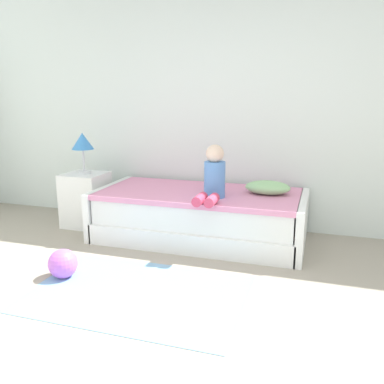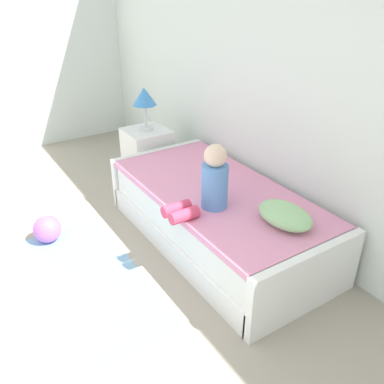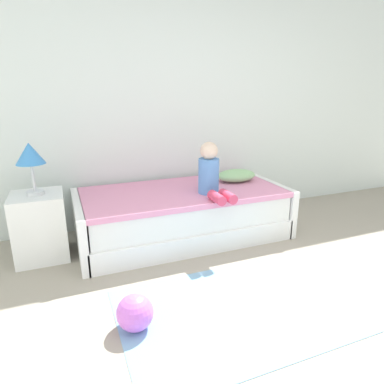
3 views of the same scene
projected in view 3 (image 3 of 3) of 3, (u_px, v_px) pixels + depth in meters
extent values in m
plane|color=#9E9384|center=(382.00, 358.00, 1.91)|extent=(9.20, 9.20, 0.00)
cube|color=silver|center=(203.00, 92.00, 3.79)|extent=(7.20, 0.10, 2.90)
cube|color=white|center=(183.00, 227.00, 3.49)|extent=(2.00, 1.00, 0.20)
cube|color=white|center=(183.00, 206.00, 3.42)|extent=(1.94, 0.94, 0.25)
cube|color=pink|center=(183.00, 192.00, 3.38)|extent=(1.98, 0.98, 0.05)
cube|color=white|center=(80.00, 228.00, 3.08)|extent=(0.07, 1.00, 0.50)
cube|color=white|center=(267.00, 201.00, 3.81)|extent=(0.07, 1.00, 0.50)
cube|color=white|center=(40.00, 226.00, 2.98)|extent=(0.44, 0.44, 0.60)
cylinder|color=silver|center=(35.00, 193.00, 2.89)|extent=(0.15, 0.15, 0.03)
cylinder|color=silver|center=(33.00, 178.00, 2.85)|extent=(0.02, 0.02, 0.24)
cone|color=#3F8CD8|center=(30.00, 153.00, 2.79)|extent=(0.24, 0.24, 0.18)
cylinder|color=#598CD1|center=(209.00, 176.00, 3.23)|extent=(0.20, 0.20, 0.34)
sphere|color=beige|center=(209.00, 151.00, 3.16)|extent=(0.17, 0.17, 0.17)
cylinder|color=#D83F60|center=(217.00, 198.00, 2.98)|extent=(0.09, 0.22, 0.09)
cylinder|color=#D83F60|center=(228.00, 196.00, 3.02)|extent=(0.09, 0.22, 0.09)
ellipsoid|color=#99CC8C|center=(236.00, 175.00, 3.68)|extent=(0.44, 0.30, 0.13)
sphere|color=#CC66D8|center=(135.00, 313.00, 2.11)|extent=(0.24, 0.24, 0.24)
cube|color=#7AA8CC|center=(235.00, 309.00, 2.33)|extent=(1.60, 1.10, 0.01)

